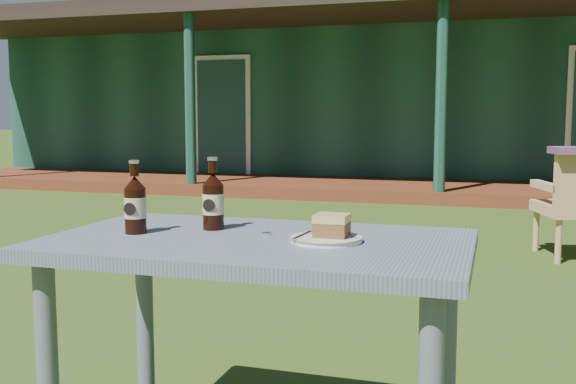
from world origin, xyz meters
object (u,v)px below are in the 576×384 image
(cake_slice, at_px, (332,225))
(cola_bottle_far, at_px, (135,204))
(cafe_table, at_px, (257,273))
(cola_bottle_near, at_px, (213,201))
(plate, at_px, (326,239))

(cake_slice, xyz_separation_m, cola_bottle_far, (-0.59, -0.05, 0.04))
(cafe_table, xyz_separation_m, cola_bottle_far, (-0.37, -0.03, 0.19))
(cake_slice, distance_m, cola_bottle_far, 0.59)
(cake_slice, height_order, cola_bottle_near, cola_bottle_near)
(plate, distance_m, cola_bottle_near, 0.40)
(plate, bearing_deg, cola_bottle_far, -176.19)
(plate, relative_size, cola_bottle_near, 0.91)
(plate, xyz_separation_m, cake_slice, (0.01, 0.01, 0.04))
(cola_bottle_far, bearing_deg, cafe_table, 4.99)
(cafe_table, xyz_separation_m, cola_bottle_near, (-0.18, 0.10, 0.19))
(cola_bottle_near, height_order, cola_bottle_far, cola_bottle_near)
(cafe_table, xyz_separation_m, plate, (0.20, 0.01, 0.11))
(cola_bottle_near, bearing_deg, cafe_table, -29.50)
(cafe_table, distance_m, cola_bottle_near, 0.28)
(cafe_table, relative_size, cake_slice, 13.04)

